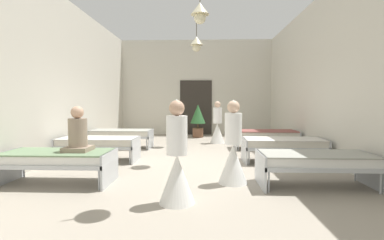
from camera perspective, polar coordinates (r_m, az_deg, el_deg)
The scene contains 13 objects.
ground_plane at distance 6.80m, azimuth -0.48°, elevation -8.96°, with size 7.19×11.89×0.10m, color #9E9384.
room_shell at distance 8.04m, azimuth 0.01°, elevation 8.34°, with size 6.99×11.49×4.17m.
bed_left_row_0 at distance 5.48m, azimuth -25.94°, elevation -7.23°, with size 1.90×0.84×0.57m.
bed_right_row_0 at distance 5.20m, azimuth 24.15°, elevation -7.74°, with size 1.90×0.84×0.57m.
bed_left_row_1 at distance 7.18m, azimuth -18.73°, elevation -4.52°, with size 1.90×0.84×0.57m.
bed_right_row_1 at distance 6.97m, azimuth 18.33°, elevation -4.75°, with size 1.90×0.84×0.57m.
bed_left_row_2 at distance 8.97m, azimuth -14.36°, elevation -2.83°, with size 1.90×0.84×0.57m.
bed_right_row_2 at distance 8.80m, azimuth 14.93°, elevation -2.96°, with size 1.90×0.84×0.57m.
nurse_near_aisle at distance 3.99m, azimuth -3.13°, elevation -9.54°, with size 0.52×0.52×1.49m.
nurse_mid_aisle at distance 4.98m, azimuth 8.46°, elevation -6.89°, with size 0.52×0.52×1.49m.
nurse_far_aisle at distance 9.76m, azimuth 5.26°, elevation -1.67°, with size 0.52×0.52×1.49m.
patient_seated_primary at distance 5.30m, azimuth -22.50°, elevation -2.79°, with size 0.44×0.44×0.80m.
potted_plant at distance 11.29m, azimuth 1.23°, elevation 0.49°, with size 0.62×0.62×1.35m.
Camera 1 is at (0.33, -6.63, 1.44)m, focal length 25.83 mm.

